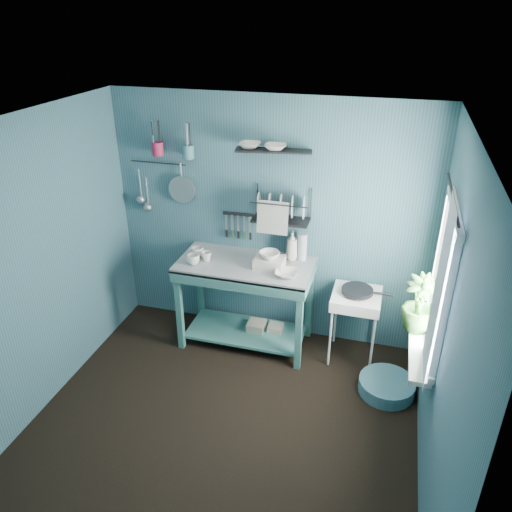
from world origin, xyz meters
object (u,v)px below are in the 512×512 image
(utensil_cup_teal, at_px, (188,152))
(potted_plant, at_px, (419,304))
(soap_bottle, at_px, (292,246))
(utensil_cup_magenta, at_px, (158,149))
(mug_mid, at_px, (206,256))
(storage_tin_small, at_px, (275,333))
(dish_rack, at_px, (281,206))
(work_counter, at_px, (246,303))
(wash_tub, at_px, (269,262))
(hotplate_stand, at_px, (354,326))
(floor_basin, at_px, (387,386))
(frying_pan, at_px, (357,290))
(storage_tin_large, at_px, (256,331))
(mug_right, at_px, (197,252))
(water_bottle, at_px, (302,247))
(colander, at_px, (182,190))
(mug_left, at_px, (193,259))

(utensil_cup_teal, xyz_separation_m, potted_plant, (2.25, -0.78, -0.86))
(soap_bottle, distance_m, utensil_cup_magenta, 1.62)
(mug_mid, distance_m, storage_tin_small, 1.12)
(dish_rack, bearing_deg, potted_plant, -35.80)
(work_counter, bearing_deg, wash_tub, -8.85)
(hotplate_stand, height_order, dish_rack, dish_rack)
(floor_basin, bearing_deg, wash_tub, 162.90)
(frying_pan, distance_m, potted_plant, 0.84)
(wash_tub, bearing_deg, soap_bottle, 52.31)
(work_counter, bearing_deg, utensil_cup_teal, 154.84)
(frying_pan, relative_size, storage_tin_large, 1.36)
(floor_basin, bearing_deg, work_counter, 164.95)
(soap_bottle, bearing_deg, mug_right, -167.74)
(floor_basin, bearing_deg, frying_pan, 130.13)
(water_bottle, bearing_deg, dish_rack, -172.82)
(mug_right, bearing_deg, colander, 132.13)
(utensil_cup_teal, xyz_separation_m, storage_tin_small, (0.94, -0.16, -1.83))
(water_bottle, distance_m, frying_pan, 0.68)
(frying_pan, relative_size, colander, 1.07)
(mug_mid, xyz_separation_m, potted_plant, (2.00, -0.48, 0.09))
(colander, bearing_deg, work_counter, -20.06)
(work_counter, relative_size, dish_rack, 2.41)
(mug_mid, relative_size, colander, 0.36)
(storage_tin_large, bearing_deg, floor_basin, -18.00)
(mug_mid, height_order, floor_basin, mug_mid)
(mug_right, height_order, storage_tin_large, mug_right)
(mug_right, distance_m, colander, 0.66)
(mug_mid, xyz_separation_m, wash_tub, (0.63, 0.04, 0.00))
(potted_plant, distance_m, storage_tin_large, 1.89)
(wash_tub, height_order, water_bottle, water_bottle)
(mug_mid, bearing_deg, potted_plant, -13.39)
(soap_bottle, distance_m, frying_pan, 0.76)
(utensil_cup_magenta, xyz_separation_m, potted_plant, (2.58, -0.78, -0.87))
(soap_bottle, bearing_deg, utensil_cup_magenta, 178.23)
(hotplate_stand, xyz_separation_m, colander, (-1.85, 0.23, 1.16))
(hotplate_stand, height_order, colander, colander)
(frying_pan, distance_m, dish_rack, 1.08)
(mug_mid, xyz_separation_m, mug_right, (-0.12, 0.06, 0.00))
(work_counter, bearing_deg, mug_right, 175.72)
(hotplate_stand, relative_size, floor_basin, 1.44)
(colander, distance_m, storage_tin_large, 1.67)
(mug_right, relative_size, utensil_cup_teal, 0.95)
(mug_left, distance_m, wash_tub, 0.74)
(utensil_cup_teal, distance_m, potted_plant, 2.54)
(soap_bottle, relative_size, floor_basin, 0.59)
(wash_tub, height_order, dish_rack, dish_rack)
(work_counter, bearing_deg, frying_pan, -1.82)
(hotplate_stand, bearing_deg, floor_basin, -50.53)
(mug_left, distance_m, dish_rack, 1.00)
(mug_right, relative_size, storage_tin_small, 0.61)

